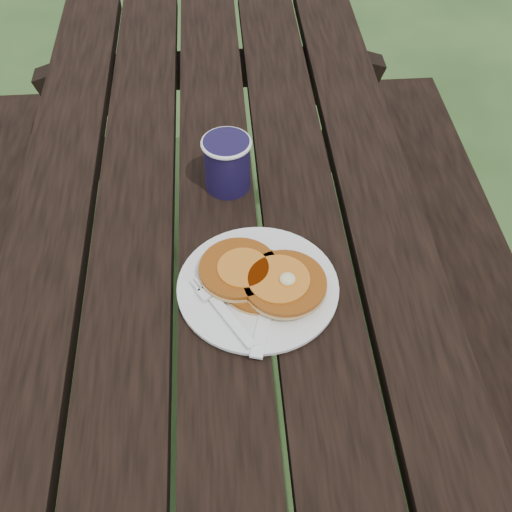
{
  "coord_description": "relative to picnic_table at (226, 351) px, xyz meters",
  "views": [
    {
      "loc": [
        0.01,
        -0.78,
        1.57
      ],
      "look_at": [
        0.06,
        -0.1,
        0.8
      ],
      "focal_mm": 45.0,
      "sensor_mm": 36.0,
      "label": 1
    }
  ],
  "objects": [
    {
      "name": "knife",
      "position": [
        0.07,
        -0.19,
        0.39
      ],
      "size": [
        0.07,
        0.18,
        0.0
      ],
      "primitive_type": "cube",
      "rotation": [
        0.0,
        0.0,
        -0.26
      ],
      "color": "white",
      "rests_on": "plate"
    },
    {
      "name": "plate",
      "position": [
        0.06,
        -0.13,
        0.39
      ],
      "size": [
        0.29,
        0.29,
        0.01
      ],
      "primitive_type": "cylinder",
      "rotation": [
        0.0,
        0.0,
        -0.15
      ],
      "color": "white",
      "rests_on": "picnic_table"
    },
    {
      "name": "picnic_table",
      "position": [
        0.0,
        0.0,
        0.0
      ],
      "size": [
        1.36,
        1.8,
        0.75
      ],
      "color": "black",
      "rests_on": "ground"
    },
    {
      "name": "ground",
      "position": [
        0.0,
        0.0,
        -0.37
      ],
      "size": [
        60.0,
        60.0,
        0.0
      ],
      "primitive_type": "plane",
      "color": "#2A471E",
      "rests_on": "ground"
    },
    {
      "name": "pancake_stack",
      "position": [
        0.07,
        -0.13,
        0.41
      ],
      "size": [
        0.2,
        0.17,
        0.04
      ],
      "rotation": [
        0.0,
        0.0,
        -0.19
      ],
      "color": "#994A11",
      "rests_on": "plate"
    },
    {
      "name": "coffee_cup",
      "position": [
        0.02,
        0.12,
        0.44
      ],
      "size": [
        0.09,
        0.09,
        0.1
      ],
      "rotation": [
        0.0,
        0.0,
        -0.17
      ],
      "color": "#171036",
      "rests_on": "picnic_table"
    },
    {
      "name": "fork",
      "position": [
        0.01,
        -0.21,
        0.4
      ],
      "size": [
        0.11,
        0.15,
        0.01
      ],
      "primitive_type": null,
      "rotation": [
        0.0,
        0.0,
        0.52
      ],
      "color": "white",
      "rests_on": "plate"
    }
  ]
}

